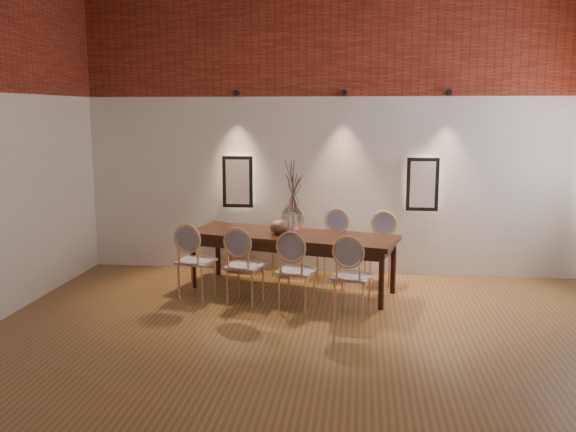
# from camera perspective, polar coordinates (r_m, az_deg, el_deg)

# --- Properties ---
(floor) EXTENTS (7.00, 7.00, 0.02)m
(floor) POSITION_cam_1_polar(r_m,az_deg,el_deg) (5.62, 1.65, -14.49)
(floor) COLOR brown
(floor) RESTS_ON ground
(wall_back) EXTENTS (7.00, 0.10, 4.00)m
(wall_back) POSITION_cam_1_polar(r_m,az_deg,el_deg) (8.67, 3.90, 7.79)
(wall_back) COLOR silver
(wall_back) RESTS_ON ground
(wall_front) EXTENTS (7.00, 0.10, 4.00)m
(wall_front) POSITION_cam_1_polar(r_m,az_deg,el_deg) (1.64, -9.49, -0.87)
(wall_front) COLOR silver
(wall_front) RESTS_ON ground
(brick_band_back) EXTENTS (7.00, 0.02, 1.50)m
(brick_band_back) POSITION_cam_1_polar(r_m,az_deg,el_deg) (8.64, 3.98, 16.08)
(brick_band_back) COLOR maroon
(brick_band_back) RESTS_ON ground
(niche_left) EXTENTS (0.36, 0.06, 0.66)m
(niche_left) POSITION_cam_1_polar(r_m,az_deg,el_deg) (8.79, -4.69, 3.23)
(niche_left) COLOR #FFEAC6
(niche_left) RESTS_ON wall_back
(niche_right) EXTENTS (0.36, 0.06, 0.66)m
(niche_right) POSITION_cam_1_polar(r_m,az_deg,el_deg) (8.65, 12.46, 2.92)
(niche_right) COLOR #FFEAC6
(niche_right) RESTS_ON wall_back
(spot_fixture_left) EXTENTS (0.08, 0.10, 0.08)m
(spot_fixture_left) POSITION_cam_1_polar(r_m,az_deg,el_deg) (8.70, -4.85, 11.40)
(spot_fixture_left) COLOR black
(spot_fixture_left) RESTS_ON wall_back
(spot_fixture_mid) EXTENTS (0.08, 0.10, 0.08)m
(spot_fixture_mid) POSITION_cam_1_polar(r_m,az_deg,el_deg) (8.53, 5.27, 11.43)
(spot_fixture_mid) COLOR black
(spot_fixture_mid) RESTS_ON wall_back
(spot_fixture_right) EXTENTS (0.08, 0.10, 0.08)m
(spot_fixture_right) POSITION_cam_1_polar(r_m,az_deg,el_deg) (8.60, 14.82, 11.14)
(spot_fixture_right) COLOR black
(spot_fixture_right) RESTS_ON wall_back
(dining_table) EXTENTS (2.79, 1.48, 0.75)m
(dining_table) POSITION_cam_1_polar(r_m,az_deg,el_deg) (7.88, 0.35, -4.35)
(dining_table) COLOR black
(dining_table) RESTS_ON floor
(chair_near_a) EXTENTS (0.53, 0.53, 0.94)m
(chair_near_a) POSITION_cam_1_polar(r_m,az_deg,el_deg) (7.65, -8.57, -4.16)
(chair_near_a) COLOR tan
(chair_near_a) RESTS_ON floor
(chair_near_b) EXTENTS (0.53, 0.53, 0.94)m
(chair_near_b) POSITION_cam_1_polar(r_m,az_deg,el_deg) (7.35, -4.04, -4.65)
(chair_near_b) COLOR tan
(chair_near_b) RESTS_ON floor
(chair_near_c) EXTENTS (0.53, 0.53, 0.94)m
(chair_near_c) POSITION_cam_1_polar(r_m,az_deg,el_deg) (7.10, 0.85, -5.14)
(chair_near_c) COLOR tan
(chair_near_c) RESTS_ON floor
(chair_near_d) EXTENTS (0.53, 0.53, 0.94)m
(chair_near_d) POSITION_cam_1_polar(r_m,az_deg,el_deg) (6.91, 6.06, -5.63)
(chair_near_d) COLOR tan
(chair_near_d) RESTS_ON floor
(chair_far_a) EXTENTS (0.53, 0.53, 0.94)m
(chair_far_a) POSITION_cam_1_polar(r_m,az_deg,el_deg) (8.87, -4.07, -2.14)
(chair_far_a) COLOR tan
(chair_far_a) RESTS_ON floor
(chair_far_b) EXTENTS (0.53, 0.53, 0.94)m
(chair_far_b) POSITION_cam_1_polar(r_m,az_deg,el_deg) (8.62, -0.05, -2.47)
(chair_far_b) COLOR tan
(chair_far_b) RESTS_ON floor
(chair_far_c) EXTENTS (0.53, 0.53, 0.94)m
(chair_far_c) POSITION_cam_1_polar(r_m,az_deg,el_deg) (8.41, 4.18, -2.81)
(chair_far_c) COLOR tan
(chair_far_c) RESTS_ON floor
(chair_far_d) EXTENTS (0.53, 0.53, 0.94)m
(chair_far_d) POSITION_cam_1_polar(r_m,az_deg,el_deg) (8.24, 8.62, -3.15)
(chair_far_d) COLOR tan
(chair_far_d) RESTS_ON floor
(vase) EXTENTS (0.14, 0.14, 0.30)m
(vase) POSITION_cam_1_polar(r_m,az_deg,el_deg) (7.76, 0.47, -0.60)
(vase) COLOR silver
(vase) RESTS_ON dining_table
(dried_branches) EXTENTS (0.50, 0.50, 0.70)m
(dried_branches) POSITION_cam_1_polar(r_m,az_deg,el_deg) (7.69, 0.48, 2.70)
(dried_branches) COLOR brown
(dried_branches) RESTS_ON vase
(bowl) EXTENTS (0.24, 0.24, 0.18)m
(bowl) POSITION_cam_1_polar(r_m,az_deg,el_deg) (7.79, -0.81, -1.02)
(bowl) COLOR brown
(bowl) RESTS_ON dining_table
(book) EXTENTS (0.30, 0.24, 0.03)m
(book) POSITION_cam_1_polar(r_m,az_deg,el_deg) (7.99, -0.51, -1.29)
(book) COLOR #961364
(book) RESTS_ON dining_table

